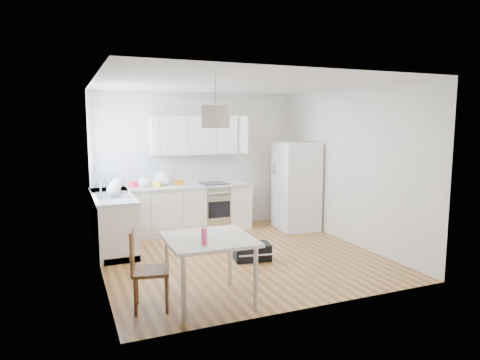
{
  "coord_description": "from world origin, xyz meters",
  "views": [
    {
      "loc": [
        -2.52,
        -6.11,
        2.12
      ],
      "look_at": [
        0.18,
        0.4,
        1.16
      ],
      "focal_mm": 32.0,
      "sensor_mm": 36.0,
      "label": 1
    }
  ],
  "objects_px": {
    "refrigerator": "(297,186)",
    "gym_bag": "(252,252)",
    "dining_chair": "(151,269)",
    "dining_table": "(209,245)"
  },
  "relations": [
    {
      "from": "dining_chair",
      "to": "gym_bag",
      "type": "height_order",
      "value": "dining_chair"
    },
    {
      "from": "gym_bag",
      "to": "dining_chair",
      "type": "bearing_deg",
      "value": -135.94
    },
    {
      "from": "refrigerator",
      "to": "dining_table",
      "type": "bearing_deg",
      "value": -130.31
    },
    {
      "from": "refrigerator",
      "to": "dining_table",
      "type": "height_order",
      "value": "refrigerator"
    },
    {
      "from": "gym_bag",
      "to": "refrigerator",
      "type": "bearing_deg",
      "value": 53.05
    },
    {
      "from": "refrigerator",
      "to": "dining_chair",
      "type": "distance_m",
      "value": 4.35
    },
    {
      "from": "dining_table",
      "to": "gym_bag",
      "type": "distance_m",
      "value": 1.75
    },
    {
      "from": "refrigerator",
      "to": "gym_bag",
      "type": "xyz_separation_m",
      "value": [
        -1.63,
        -1.49,
        -0.74
      ]
    },
    {
      "from": "gym_bag",
      "to": "dining_table",
      "type": "bearing_deg",
      "value": -121.19
    },
    {
      "from": "dining_chair",
      "to": "gym_bag",
      "type": "distance_m",
      "value": 2.16
    }
  ]
}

